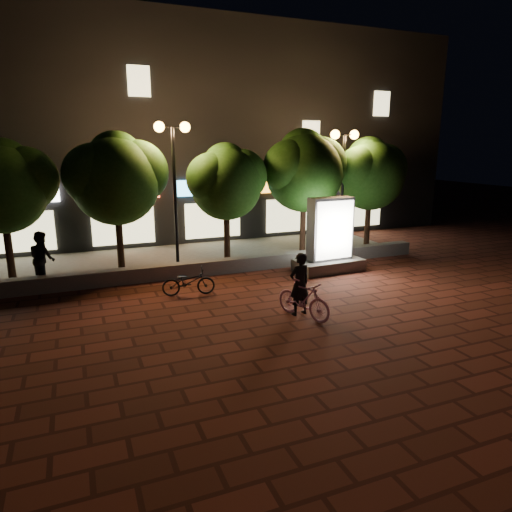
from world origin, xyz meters
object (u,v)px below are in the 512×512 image
tree_mid (227,179)px  rider (300,284)px  street_lamp_right (344,160)px  tree_far_right (371,171)px  pedestrian (42,258)px  street_lamp_left (173,158)px  ad_kiosk (330,242)px  scooter_parked (188,282)px  scooter_pink (303,299)px  tree_left (117,176)px  tree_far_left (2,183)px  tree_right (305,168)px

tree_mid → rider: tree_mid is taller
tree_mid → street_lamp_right: street_lamp_right is taller
tree_far_right → pedestrian: size_ratio=2.69×
tree_mid → street_lamp_right: size_ratio=0.90×
tree_far_right → rider: size_ratio=2.77×
tree_far_right → street_lamp_left: street_lamp_left is taller
tree_mid → tree_far_right: tree_far_right is taller
street_lamp_right → ad_kiosk: 4.14m
street_lamp_left → rider: size_ratio=3.02×
scooter_parked → scooter_pink: bearing=-131.2°
scooter_pink → rider: (0.01, 0.26, 0.34)m
street_lamp_left → tree_left: bearing=172.3°
street_lamp_right → pedestrian: size_ratio=2.82×
tree_far_left → scooter_pink: tree_far_left is taller
tree_far_left → ad_kiosk: size_ratio=1.73×
tree_left → street_lamp_right: street_lamp_right is taller
tree_far_left → tree_far_right: bearing=0.0°
tree_far_left → pedestrian: size_ratio=2.62×
street_lamp_left → ad_kiosk: size_ratio=1.94×
tree_far_right → scooter_parked: (-8.92, -3.44, -2.95)m
rider → street_lamp_right: bearing=-140.5°
street_lamp_left → ad_kiosk: street_lamp_left is taller
tree_right → pedestrian: size_ratio=2.86×
tree_left → tree_mid: tree_left is taller
street_lamp_right → pedestrian: street_lamp_right is taller
tree_far_right → rider: 9.33m
tree_left → pedestrian: bearing=-159.2°
scooter_pink → scooter_parked: (-2.37, 2.98, -0.09)m
scooter_pink → rider: rider is taller
tree_left → ad_kiosk: (7.00, -2.61, -2.36)m
street_lamp_left → scooter_parked: size_ratio=3.24×
tree_far_left → pedestrian: bearing=-44.9°
rider → ad_kiosk: bearing=-140.9°
tree_mid → pedestrian: size_ratio=2.54×
ad_kiosk → scooter_pink: bearing=-128.7°
tree_mid → scooter_parked: size_ratio=2.81×
tree_left → pedestrian: 3.68m
ad_kiosk → pedestrian: 9.68m
tree_left → scooter_parked: (1.58, -3.44, -3.02)m
tree_far_left → street_lamp_left: size_ratio=0.89×
street_lamp_left → scooter_parked: (-0.37, -3.18, -3.61)m
tree_mid → pedestrian: tree_mid is taller
street_lamp_right → tree_left: bearing=178.3°
ad_kiosk → scooter_parked: 5.53m
tree_far_left → tree_left: size_ratio=0.95×
tree_left → rider: (3.96, -6.15, -2.59)m
ad_kiosk → scooter_pink: ad_kiosk is taller
tree_left → scooter_parked: bearing=-65.4°
tree_far_right → tree_mid: bearing=-180.0°
tree_far_left → rider: size_ratio=2.70×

